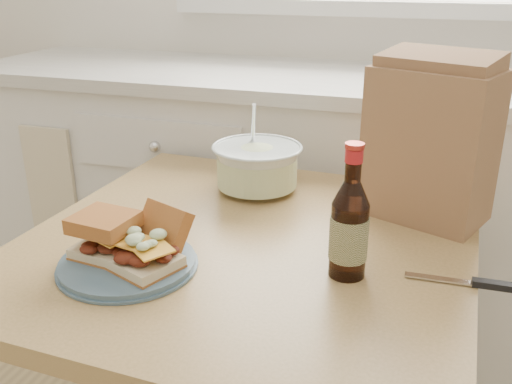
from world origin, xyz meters
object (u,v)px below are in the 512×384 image
(plate, at_px, (128,264))
(paper_bag, at_px, (430,145))
(dining_table, at_px, (247,285))
(beer_bottle, at_px, (349,228))
(coleslaw_bowl, at_px, (257,168))

(plate, bearing_deg, paper_bag, 39.38)
(dining_table, xyz_separation_m, beer_bottle, (0.22, -0.08, 0.20))
(paper_bag, bearing_deg, beer_bottle, -88.76)
(dining_table, bearing_deg, coleslaw_bowl, 105.83)
(dining_table, xyz_separation_m, coleslaw_bowl, (-0.06, 0.26, 0.17))
(dining_table, relative_size, paper_bag, 2.83)
(coleslaw_bowl, relative_size, paper_bag, 0.68)
(coleslaw_bowl, distance_m, beer_bottle, 0.44)
(dining_table, height_order, paper_bag, paper_bag)
(dining_table, relative_size, plate, 3.70)
(dining_table, bearing_deg, plate, -131.17)
(plate, height_order, coleslaw_bowl, coleslaw_bowl)
(coleslaw_bowl, distance_m, paper_bag, 0.41)
(coleslaw_bowl, bearing_deg, paper_bag, -4.26)
(coleslaw_bowl, relative_size, beer_bottle, 0.89)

